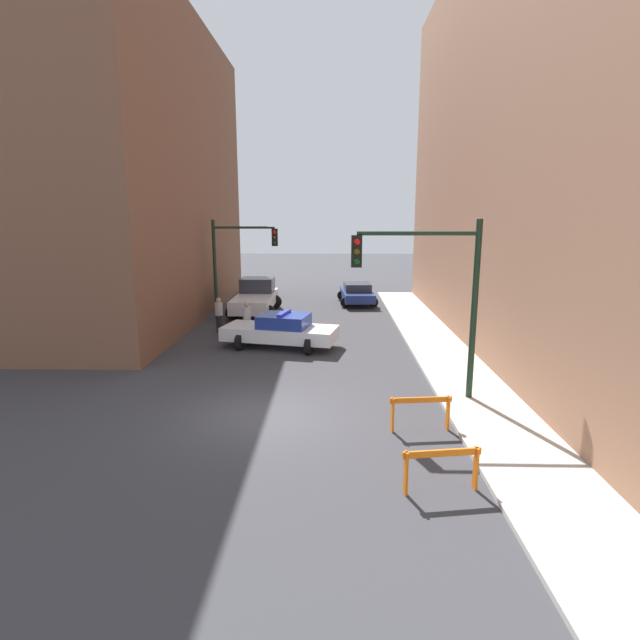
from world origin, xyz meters
TOP-DOWN VIEW (x-y plane):
  - ground_plane at (0.00, 0.00)m, footprint 120.00×120.00m
  - sidewalk_right at (6.20, 0.00)m, footprint 2.40×44.00m
  - building_corner_left at (-12.00, 14.00)m, footprint 14.00×20.00m
  - building_right at (13.40, 8.00)m, footprint 12.00×28.00m
  - traffic_light_near at (4.73, 1.30)m, footprint 3.64×0.35m
  - traffic_light_far at (-3.30, 13.31)m, footprint 3.44×0.35m
  - police_car at (-0.32, 7.32)m, footprint 4.99×2.97m
  - white_truck at (-2.51, 14.74)m, footprint 2.66×5.41m
  - parked_car_near at (3.35, 17.96)m, footprint 2.45×4.40m
  - pedestrian_crossing at (-2.00, 8.88)m, footprint 0.51×0.51m
  - pedestrian_corner at (-3.51, 9.96)m, footprint 0.44×0.44m
  - barrier_front at (4.00, -3.75)m, footprint 1.59×0.38m
  - barrier_mid at (4.08, -0.86)m, footprint 1.60×0.32m

SIDE VIEW (x-z plane):
  - ground_plane at x=0.00m, z-range 0.00..0.00m
  - sidewalk_right at x=6.20m, z-range 0.00..0.12m
  - barrier_front at x=4.00m, z-range 0.17..1.07m
  - barrier_mid at x=4.08m, z-range 0.17..1.07m
  - parked_car_near at x=3.35m, z-range 0.02..1.33m
  - police_car at x=-0.32m, z-range -0.04..1.48m
  - pedestrian_crossing at x=-2.00m, z-range 0.03..1.69m
  - pedestrian_corner at x=-3.51m, z-range 0.03..1.69m
  - white_truck at x=-2.51m, z-range -0.04..1.86m
  - traffic_light_far at x=-3.30m, z-range 0.80..6.00m
  - traffic_light_near at x=4.73m, z-range 0.93..6.13m
  - building_corner_left at x=-12.00m, z-range 0.00..15.30m
  - building_right at x=13.40m, z-range 0.00..17.04m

